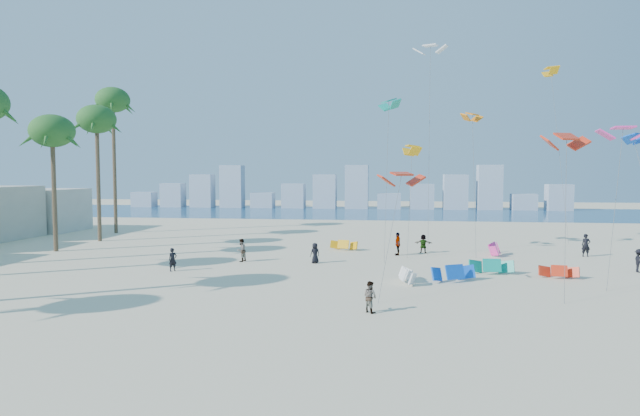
# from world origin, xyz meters

# --- Properties ---
(ground) EXTENTS (220.00, 220.00, 0.00)m
(ground) POSITION_xyz_m (0.00, 0.00, 0.00)
(ground) COLOR beige
(ground) RESTS_ON ground
(ocean) EXTENTS (220.00, 220.00, 0.00)m
(ocean) POSITION_xyz_m (0.00, 72.00, 0.01)
(ocean) COLOR navy
(ocean) RESTS_ON ground
(kitesurfer_near) EXTENTS (0.69, 0.70, 1.64)m
(kitesurfer_near) POSITION_xyz_m (-7.35, 15.34, 0.82)
(kitesurfer_near) COLOR black
(kitesurfer_near) RESTS_ON ground
(kitesurfer_mid) EXTENTS (0.96, 0.95, 1.56)m
(kitesurfer_mid) POSITION_xyz_m (6.80, 6.20, 0.78)
(kitesurfer_mid) COLOR gray
(kitesurfer_mid) RESTS_ON ground
(kitesurfers_far) EXTENTS (29.44, 7.84, 1.93)m
(kitesurfers_far) POSITION_xyz_m (10.68, 22.66, 0.87)
(kitesurfers_far) COLOR black
(kitesurfers_far) RESTS_ON ground
(grounded_kites) EXTENTS (17.95, 15.60, 1.01)m
(grounded_kites) POSITION_xyz_m (12.66, 18.67, 0.46)
(grounded_kites) COLOR white
(grounded_kites) RESTS_ON ground
(flying_kites) EXTENTS (22.05, 32.14, 18.51)m
(flying_kites) POSITION_xyz_m (16.28, 23.51, 11.64)
(flying_kites) COLOR red
(flying_kites) RESTS_ON ground
(distant_skyline) EXTENTS (85.00, 3.00, 8.40)m
(distant_skyline) POSITION_xyz_m (-1.19, 82.00, 3.09)
(distant_skyline) COLOR #9EADBF
(distant_skyline) RESTS_ON ground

